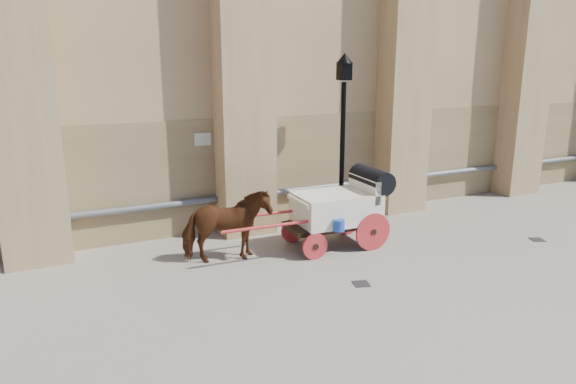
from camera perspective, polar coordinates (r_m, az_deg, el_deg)
ground at (r=11.23m, az=6.98°, el=-8.90°), size 90.00×90.00×0.00m
horse at (r=11.58m, az=-6.84°, el=-3.82°), size 2.05×1.14×1.65m
carriage at (r=12.56m, az=5.97°, el=-1.49°), size 4.33×1.55×1.88m
street_lamp at (r=13.75m, az=6.08°, el=6.10°), size 0.43×0.43×4.63m
drain_grate_near at (r=10.71m, az=8.13°, el=-10.06°), size 0.39×0.39×0.01m
drain_grate_far at (r=14.59m, az=25.94°, el=-4.78°), size 0.42×0.42×0.01m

